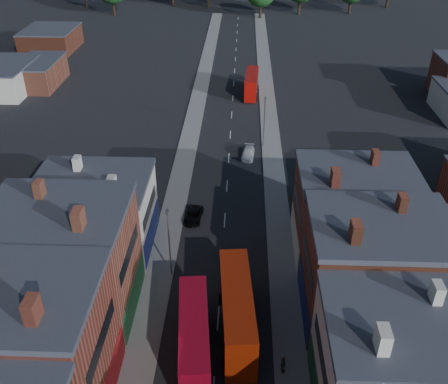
# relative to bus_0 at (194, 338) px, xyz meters

# --- Properties ---
(pavement_west) EXTENTS (3.00, 200.00, 0.12)m
(pavement_west) POSITION_rel_bus_0_xyz_m (-4.73, 30.64, -2.43)
(pavement_west) COLOR gray
(pavement_west) RESTS_ON ground
(pavement_east) EXTENTS (3.00, 200.00, 0.12)m
(pavement_east) POSITION_rel_bus_0_xyz_m (8.27, 30.64, -2.43)
(pavement_east) COLOR gray
(pavement_east) RESTS_ON ground
(lamp_post_2) EXTENTS (0.25, 0.70, 8.12)m
(lamp_post_2) POSITION_rel_bus_0_xyz_m (-3.43, 10.64, 2.22)
(lamp_post_2) COLOR slate
(lamp_post_2) RESTS_ON ground
(lamp_post_3) EXTENTS (0.25, 0.70, 8.12)m
(lamp_post_3) POSITION_rel_bus_0_xyz_m (6.97, 40.64, 2.22)
(lamp_post_3) COLOR slate
(lamp_post_3) RESTS_ON ground
(bus_0) EXTENTS (3.53, 10.87, 4.61)m
(bus_0) POSITION_rel_bus_0_xyz_m (0.00, 0.00, 0.00)
(bus_0) COLOR #AE0921
(bus_0) RESTS_ON ground
(bus_1) EXTENTS (3.67, 11.83, 5.03)m
(bus_1) POSITION_rel_bus_0_xyz_m (3.52, 3.02, 0.23)
(bus_1) COLOR #AB2409
(bus_1) RESTS_ON ground
(bus_2) EXTENTS (2.89, 9.86, 4.21)m
(bus_2) POSITION_rel_bus_0_xyz_m (5.27, 62.40, -0.22)
(bus_2) COLOR #9C0B06
(bus_2) RESTS_ON ground
(car_2) EXTENTS (2.29, 4.30, 1.15)m
(car_2) POSITION_rel_bus_0_xyz_m (-2.03, 20.68, -1.91)
(car_2) COLOR black
(car_2) RESTS_ON ground
(car_3) EXTENTS (2.16, 4.50, 1.26)m
(car_3) POSITION_rel_bus_0_xyz_m (4.63, 37.11, -1.86)
(car_3) COLOR silver
(car_3) RESTS_ON ground
(ped_3) EXTENTS (0.78, 1.13, 1.76)m
(ped_3) POSITION_rel_bus_0_xyz_m (7.46, -1.24, -1.49)
(ped_3) COLOR #564F4A
(ped_3) RESTS_ON pavement_east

